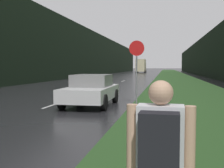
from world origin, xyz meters
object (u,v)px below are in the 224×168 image
stop_sign (137,67)px  car_passing_near (91,90)px  delivery_truck (141,66)px  hitchhiker_with_backpack (160,164)px

stop_sign → car_passing_near: stop_sign is taller
car_passing_near → delivery_truck: 66.65m
hitchhiker_with_backpack → car_passing_near: size_ratio=0.40×
stop_sign → delivery_truck: bearing=94.7°
stop_sign → car_passing_near: size_ratio=0.71×
stop_sign → delivery_truck: delivery_truck is taller
hitchhiker_with_backpack → delivery_truck: size_ratio=0.20×
stop_sign → delivery_truck: size_ratio=0.35×
stop_sign → car_passing_near: (-2.00, -0.14, -1.04)m
car_passing_near → delivery_truck: size_ratio=0.50×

